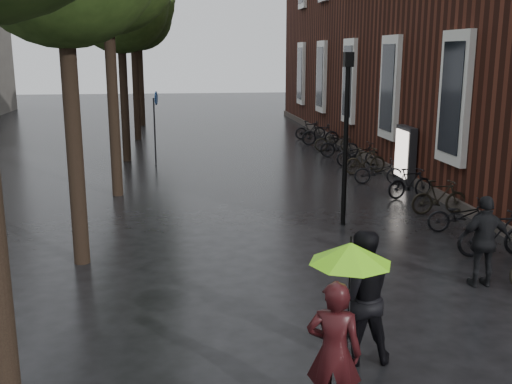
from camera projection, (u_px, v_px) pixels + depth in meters
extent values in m
cube|color=#38160F|center=(477.00, 8.00, 24.90)|extent=(10.00, 33.00, 12.00)
cube|color=silver|center=(456.00, 98.00, 16.23)|extent=(0.25, 1.60, 3.60)
cube|color=black|center=(452.00, 98.00, 16.22)|extent=(0.10, 1.20, 3.00)
cube|color=silver|center=(391.00, 88.00, 21.06)|extent=(0.25, 1.60, 3.60)
cube|color=black|center=(388.00, 88.00, 21.04)|extent=(0.10, 1.20, 3.00)
cube|color=silver|center=(350.00, 81.00, 25.88)|extent=(0.25, 1.60, 3.60)
cube|color=black|center=(348.00, 81.00, 25.87)|extent=(0.10, 1.20, 3.00)
cube|color=silver|center=(322.00, 77.00, 30.71)|extent=(0.25, 1.60, 3.60)
cube|color=black|center=(320.00, 77.00, 30.69)|extent=(0.10, 1.20, 3.00)
cube|color=silver|center=(302.00, 74.00, 35.53)|extent=(0.25, 1.60, 3.60)
cube|color=black|center=(300.00, 74.00, 35.52)|extent=(0.10, 1.20, 3.00)
cube|color=#3F3833|center=(358.00, 150.00, 25.58)|extent=(0.40, 33.00, 0.30)
cylinder|color=black|center=(75.00, 154.00, 11.77)|extent=(0.32, 0.32, 4.51)
cylinder|color=black|center=(114.00, 113.00, 17.53)|extent=(0.32, 0.32, 4.95)
cylinder|color=black|center=(125.00, 105.00, 23.37)|extent=(0.32, 0.32, 4.40)
cylinder|color=black|center=(136.00, 91.00, 29.13)|extent=(0.32, 0.32, 4.79)
cylinder|color=black|center=(141.00, 86.00, 34.93)|extent=(0.32, 0.32, 4.57)
imported|color=black|center=(334.00, 353.00, 6.79)|extent=(0.74, 0.61, 1.75)
imported|color=black|center=(360.00, 296.00, 8.19)|extent=(0.95, 0.76, 1.89)
cylinder|color=black|center=(349.00, 303.00, 7.41)|extent=(0.02, 0.02, 1.31)
cone|color=#85FF1A|center=(351.00, 253.00, 7.26)|extent=(1.03, 1.03, 0.26)
cylinder|color=black|center=(351.00, 239.00, 7.22)|extent=(0.02, 0.02, 0.08)
imported|color=black|center=(485.00, 242.00, 10.87)|extent=(1.01, 0.44, 1.70)
imported|color=black|center=(496.00, 233.00, 12.55)|extent=(1.69, 0.52, 1.01)
imported|color=black|center=(461.00, 216.00, 14.25)|extent=(1.64, 0.87, 0.82)
imported|color=black|center=(439.00, 197.00, 15.87)|extent=(1.56, 0.46, 0.93)
imported|color=black|center=(410.00, 183.00, 17.64)|extent=(1.56, 0.76, 0.90)
imported|color=black|center=(379.00, 172.00, 19.54)|extent=(1.65, 0.76, 0.84)
imported|color=black|center=(365.00, 161.00, 21.18)|extent=(1.64, 0.73, 0.95)
imported|color=black|center=(358.00, 154.00, 22.67)|extent=(1.76, 0.73, 0.90)
imported|color=black|center=(339.00, 146.00, 24.55)|extent=(1.63, 0.78, 0.94)
imported|color=black|center=(334.00, 141.00, 26.08)|extent=(1.75, 0.66, 0.91)
imported|color=black|center=(320.00, 134.00, 27.76)|extent=(1.77, 0.70, 1.04)
imported|color=black|center=(310.00, 130.00, 29.70)|extent=(1.55, 0.47, 0.92)
cube|color=black|center=(405.00, 155.00, 19.55)|extent=(0.26, 1.24, 1.88)
cube|color=beige|center=(402.00, 154.00, 19.52)|extent=(0.04, 1.05, 1.54)
cylinder|color=black|center=(345.00, 146.00, 14.58)|extent=(0.12, 0.12, 3.95)
cube|color=black|center=(348.00, 59.00, 14.11)|extent=(0.22, 0.22, 0.35)
sphere|color=#FFE5B2|center=(348.00, 59.00, 14.11)|extent=(0.18, 0.18, 0.18)
cylinder|color=#262628|center=(155.00, 132.00, 22.67)|extent=(0.06, 0.06, 2.54)
cylinder|color=navy|center=(156.00, 98.00, 22.39)|extent=(0.03, 0.51, 0.51)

